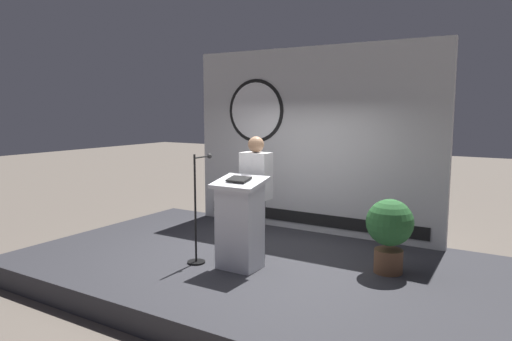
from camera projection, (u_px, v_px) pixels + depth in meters
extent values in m
plane|color=#6B6056|center=(252.00, 281.00, 6.46)|extent=(40.00, 40.00, 0.00)
cube|color=#333338|center=(252.00, 270.00, 6.44)|extent=(6.40, 4.00, 0.30)
cube|color=silver|center=(311.00, 141.00, 7.79)|extent=(4.40, 0.10, 3.07)
cylinder|color=black|center=(256.00, 111.00, 8.22)|extent=(1.11, 0.02, 1.11)
cylinder|color=white|center=(256.00, 111.00, 8.21)|extent=(0.99, 0.02, 0.99)
cube|color=black|center=(308.00, 218.00, 7.91)|extent=(3.96, 0.02, 0.20)
cube|color=silver|center=(240.00, 227.00, 6.03)|extent=(0.52, 0.40, 1.10)
cube|color=silver|center=(240.00, 182.00, 5.95)|extent=(0.64, 0.50, 0.15)
cube|color=black|center=(239.00, 179.00, 5.93)|extent=(0.28, 0.20, 0.06)
cylinder|color=black|center=(256.00, 228.00, 6.48)|extent=(0.26, 0.26, 0.84)
cube|color=white|center=(256.00, 176.00, 6.38)|extent=(0.40, 0.24, 0.63)
sphere|color=#997051|center=(256.00, 144.00, 6.32)|extent=(0.22, 0.22, 0.22)
cylinder|color=black|center=(196.00, 262.00, 6.29)|extent=(0.24, 0.24, 0.02)
cylinder|color=black|center=(195.00, 209.00, 6.19)|extent=(0.03, 0.03, 1.47)
cylinder|color=black|center=(202.00, 157.00, 6.24)|extent=(0.02, 0.32, 0.02)
sphere|color=#262626|center=(209.00, 156.00, 6.38)|extent=(0.07, 0.07, 0.07)
cylinder|color=brown|center=(388.00, 261.00, 5.91)|extent=(0.36, 0.36, 0.30)
sphere|color=#2D6B33|center=(390.00, 222.00, 5.84)|extent=(0.59, 0.59, 0.59)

